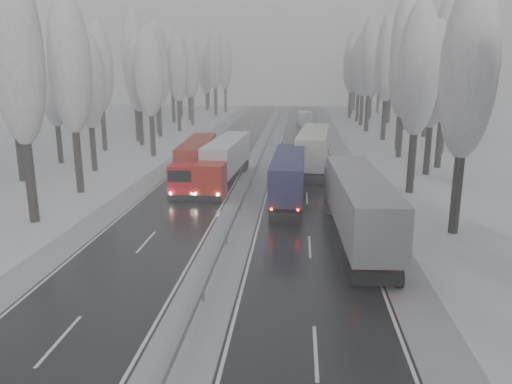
# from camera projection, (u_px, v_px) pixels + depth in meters

# --- Properties ---
(ground) EXTENTS (260.00, 260.00, 0.00)m
(ground) POSITION_uv_depth(u_px,v_px,m) (185.00, 346.00, 20.12)
(ground) COLOR silver
(ground) RESTS_ON ground
(carriageway_right) EXTENTS (7.50, 200.00, 0.03)m
(carriageway_right) POSITION_uv_depth(u_px,v_px,m) (306.00, 183.00, 48.69)
(carriageway_right) COLOR black
(carriageway_right) RESTS_ON ground
(carriageway_left) EXTENTS (7.50, 200.00, 0.03)m
(carriageway_left) POSITION_uv_depth(u_px,v_px,m) (200.00, 181.00, 49.55)
(carriageway_left) COLOR black
(carriageway_left) RESTS_ON ground
(median_slush) EXTENTS (3.00, 200.00, 0.04)m
(median_slush) POSITION_uv_depth(u_px,v_px,m) (253.00, 182.00, 49.12)
(median_slush) COLOR #AAADB2
(median_slush) RESTS_ON ground
(shoulder_right) EXTENTS (2.40, 200.00, 0.04)m
(shoulder_right) POSITION_uv_depth(u_px,v_px,m) (357.00, 184.00, 48.28)
(shoulder_right) COLOR #AAADB2
(shoulder_right) RESTS_ON ground
(shoulder_left) EXTENTS (2.40, 200.00, 0.04)m
(shoulder_left) POSITION_uv_depth(u_px,v_px,m) (151.00, 180.00, 49.95)
(shoulder_left) COLOR #AAADB2
(shoulder_left) RESTS_ON ground
(median_guardrail) EXTENTS (0.12, 200.00, 0.76)m
(median_guardrail) POSITION_uv_depth(u_px,v_px,m) (253.00, 176.00, 48.96)
(median_guardrail) COLOR slate
(median_guardrail) RESTS_ON ground
(tree_16) EXTENTS (3.60, 3.60, 16.53)m
(tree_16) POSITION_uv_depth(u_px,v_px,m) (469.00, 72.00, 31.45)
(tree_16) COLOR black
(tree_16) RESTS_ON ground
(tree_18) EXTENTS (3.60, 3.60, 16.58)m
(tree_18) POSITION_uv_depth(u_px,v_px,m) (419.00, 71.00, 42.47)
(tree_18) COLOR black
(tree_18) RESTS_ON ground
(tree_19) EXTENTS (3.60, 3.60, 14.57)m
(tree_19) POSITION_uv_depth(u_px,v_px,m) (468.00, 85.00, 46.20)
(tree_19) COLOR black
(tree_19) RESTS_ON ground
(tree_20) EXTENTS (3.60, 3.60, 15.71)m
(tree_20) POSITION_uv_depth(u_px,v_px,m) (434.00, 76.00, 50.19)
(tree_20) COLOR black
(tree_20) RESTS_ON ground
(tree_21) EXTENTS (3.60, 3.60, 18.62)m
(tree_21) POSITION_uv_depth(u_px,v_px,m) (447.00, 57.00, 53.42)
(tree_21) COLOR black
(tree_21) RESTS_ON ground
(tree_22) EXTENTS (3.60, 3.60, 15.86)m
(tree_22) POSITION_uv_depth(u_px,v_px,m) (404.00, 74.00, 60.32)
(tree_22) COLOR black
(tree_22) RESTS_ON ground
(tree_23) EXTENTS (3.60, 3.60, 13.55)m
(tree_23) POSITION_uv_depth(u_px,v_px,m) (447.00, 85.00, 64.03)
(tree_23) COLOR black
(tree_23) RESTS_ON ground
(tree_24) EXTENTS (3.60, 3.60, 20.49)m
(tree_24) POSITION_uv_depth(u_px,v_px,m) (404.00, 50.00, 64.78)
(tree_24) COLOR black
(tree_24) RESTS_ON ground
(tree_25) EXTENTS (3.60, 3.60, 19.44)m
(tree_25) POSITION_uv_depth(u_px,v_px,m) (449.00, 56.00, 68.24)
(tree_25) COLOR black
(tree_25) RESTS_ON ground
(tree_26) EXTENTS (3.60, 3.60, 18.78)m
(tree_26) POSITION_uv_depth(u_px,v_px,m) (388.00, 60.00, 74.98)
(tree_26) COLOR black
(tree_26) RESTS_ON ground
(tree_27) EXTENTS (3.60, 3.60, 17.62)m
(tree_27) POSITION_uv_depth(u_px,v_px,m) (429.00, 65.00, 78.44)
(tree_27) COLOR black
(tree_27) RESTS_ON ground
(tree_28) EXTENTS (3.60, 3.60, 19.62)m
(tree_28) POSITION_uv_depth(u_px,v_px,m) (370.00, 57.00, 85.28)
(tree_28) COLOR black
(tree_28) RESTS_ON ground
(tree_29) EXTENTS (3.60, 3.60, 18.11)m
(tree_29) POSITION_uv_depth(u_px,v_px,m) (408.00, 63.00, 88.77)
(tree_29) COLOR black
(tree_29) RESTS_ON ground
(tree_30) EXTENTS (3.60, 3.60, 17.86)m
(tree_30) POSITION_uv_depth(u_px,v_px,m) (364.00, 65.00, 94.95)
(tree_30) COLOR black
(tree_30) RESTS_ON ground
(tree_31) EXTENTS (3.60, 3.60, 18.58)m
(tree_31) POSITION_uv_depth(u_px,v_px,m) (392.00, 62.00, 98.22)
(tree_31) COLOR black
(tree_31) RESTS_ON ground
(tree_32) EXTENTS (3.60, 3.60, 17.33)m
(tree_32) POSITION_uv_depth(u_px,v_px,m) (359.00, 66.00, 102.29)
(tree_32) COLOR black
(tree_32) RESTS_ON ground
(tree_33) EXTENTS (3.60, 3.60, 14.33)m
(tree_33) POSITION_uv_depth(u_px,v_px,m) (372.00, 76.00, 106.36)
(tree_33) COLOR black
(tree_33) RESTS_ON ground
(tree_34) EXTENTS (3.60, 3.60, 17.63)m
(tree_34) POSITION_uv_depth(u_px,v_px,m) (352.00, 66.00, 109.18)
(tree_34) COLOR black
(tree_34) RESTS_ON ground
(tree_35) EXTENTS (3.60, 3.60, 18.25)m
(tree_35) POSITION_uv_depth(u_px,v_px,m) (391.00, 64.00, 112.20)
(tree_35) COLOR black
(tree_35) RESTS_ON ground
(tree_36) EXTENTS (3.60, 3.60, 20.23)m
(tree_36) POSITION_uv_depth(u_px,v_px,m) (353.00, 59.00, 118.19)
(tree_36) COLOR black
(tree_36) RESTS_ON ground
(tree_37) EXTENTS (3.60, 3.60, 16.37)m
(tree_37) POSITION_uv_depth(u_px,v_px,m) (380.00, 69.00, 122.08)
(tree_37) COLOR black
(tree_37) RESTS_ON ground
(tree_38) EXTENTS (3.60, 3.60, 17.97)m
(tree_38) POSITION_uv_depth(u_px,v_px,m) (355.00, 65.00, 128.62)
(tree_38) COLOR black
(tree_38) RESTS_ON ground
(tree_39) EXTENTS (3.60, 3.60, 16.19)m
(tree_39) POSITION_uv_depth(u_px,v_px,m) (364.00, 70.00, 132.53)
(tree_39) COLOR black
(tree_39) RESTS_ON ground
(tree_56) EXTENTS (3.60, 3.60, 18.12)m
(tree_56) POSITION_uv_depth(u_px,v_px,m) (17.00, 56.00, 33.68)
(tree_56) COLOR black
(tree_56) RESTS_ON ground
(tree_58) EXTENTS (3.60, 3.60, 17.21)m
(tree_58) POSITION_uv_depth(u_px,v_px,m) (70.00, 66.00, 42.42)
(tree_58) COLOR black
(tree_58) RESTS_ON ground
(tree_59) EXTENTS (3.60, 3.60, 18.41)m
(tree_59) POSITION_uv_depth(u_px,v_px,m) (9.00, 57.00, 46.73)
(tree_59) COLOR black
(tree_59) RESTS_ON ground
(tree_60) EXTENTS (3.60, 3.60, 14.84)m
(tree_60) POSITION_uv_depth(u_px,v_px,m) (88.00, 81.00, 52.32)
(tree_60) COLOR black
(tree_60) RESTS_ON ground
(tree_61) EXTENTS (3.60, 3.60, 13.95)m
(tree_61) POSITION_uv_depth(u_px,v_px,m) (54.00, 85.00, 56.80)
(tree_61) COLOR black
(tree_61) RESTS_ON ground
(tree_62) EXTENTS (3.60, 3.60, 16.04)m
(tree_62) POSITION_uv_depth(u_px,v_px,m) (149.00, 73.00, 61.03)
(tree_62) COLOR black
(tree_62) RESTS_ON ground
(tree_63) EXTENTS (3.60, 3.60, 16.88)m
(tree_63) POSITION_uv_depth(u_px,v_px,m) (99.00, 68.00, 65.42)
(tree_63) COLOR black
(tree_63) RESTS_ON ground
(tree_64) EXTENTS (3.60, 3.60, 15.42)m
(tree_64) POSITION_uv_depth(u_px,v_px,m) (138.00, 75.00, 70.17)
(tree_64) COLOR black
(tree_64) RESTS_ON ground
(tree_65) EXTENTS (3.60, 3.60, 19.48)m
(tree_65) POSITION_uv_depth(u_px,v_px,m) (134.00, 56.00, 73.56)
(tree_65) COLOR black
(tree_65) RESTS_ON ground
(tree_66) EXTENTS (3.60, 3.60, 15.23)m
(tree_66) POSITION_uv_depth(u_px,v_px,m) (158.00, 75.00, 79.50)
(tree_66) COLOR black
(tree_66) RESTS_ON ground
(tree_67) EXTENTS (3.60, 3.60, 17.09)m
(tree_67) POSITION_uv_depth(u_px,v_px,m) (156.00, 67.00, 83.19)
(tree_67) COLOR black
(tree_67) RESTS_ON ground
(tree_68) EXTENTS (3.60, 3.60, 16.65)m
(tree_68) POSITION_uv_depth(u_px,v_px,m) (177.00, 69.00, 85.69)
(tree_68) COLOR black
(tree_68) RESTS_ON ground
(tree_69) EXTENTS (3.60, 3.60, 19.35)m
(tree_69) POSITION_uv_depth(u_px,v_px,m) (156.00, 59.00, 89.54)
(tree_69) COLOR black
(tree_69) RESTS_ON ground
(tree_70) EXTENTS (3.60, 3.60, 17.09)m
(tree_70) POSITION_uv_depth(u_px,v_px,m) (191.00, 67.00, 95.34)
(tree_70) COLOR black
(tree_70) RESTS_ON ground
(tree_71) EXTENTS (3.60, 3.60, 19.61)m
(tree_71) POSITION_uv_depth(u_px,v_px,m) (172.00, 59.00, 99.22)
(tree_71) COLOR black
(tree_71) RESTS_ON ground
(tree_72) EXTENTS (3.60, 3.60, 15.11)m
(tree_72) POSITION_uv_depth(u_px,v_px,m) (188.00, 73.00, 104.90)
(tree_72) COLOR black
(tree_72) RESTS_ON ground
(tree_73) EXTENTS (3.60, 3.60, 17.22)m
(tree_73) POSITION_uv_depth(u_px,v_px,m) (179.00, 67.00, 108.68)
(tree_73) COLOR black
(tree_73) RESTS_ON ground
(tree_74) EXTENTS (3.60, 3.60, 19.68)m
(tree_74) POSITION_uv_depth(u_px,v_px,m) (215.00, 60.00, 114.31)
(tree_74) COLOR black
(tree_74) RESTS_ON ground
(tree_75) EXTENTS (3.60, 3.60, 18.60)m
(tree_75) POSITION_uv_depth(u_px,v_px,m) (180.00, 63.00, 119.09)
(tree_75) COLOR black
(tree_75) RESTS_ON ground
(tree_76) EXTENTS (3.60, 3.60, 18.55)m
(tree_76) POSITION_uv_depth(u_px,v_px,m) (225.00, 63.00, 123.48)
(tree_76) COLOR black
(tree_76) RESTS_ON ground
(tree_77) EXTENTS (3.60, 3.60, 14.32)m
(tree_77) POSITION_uv_depth(u_px,v_px,m) (206.00, 74.00, 128.46)
(tree_77) COLOR black
(tree_77) RESTS_ON ground
(tree_78) EXTENTS (3.60, 3.60, 19.55)m
(tree_78) POSITION_uv_depth(u_px,v_px,m) (215.00, 61.00, 129.99)
(tree_78) COLOR black
(tree_78) RESTS_ON ground
(tree_79) EXTENTS (3.60, 3.60, 17.07)m
(tree_79) POSITION_uv_depth(u_px,v_px,m) (208.00, 67.00, 134.46)
(tree_79) COLOR black
(tree_79) RESTS_ON ground
(truck_grey_tarp) EXTENTS (3.44, 17.70, 4.51)m
(truck_grey_tarp) POSITION_uv_depth(u_px,v_px,m) (357.00, 202.00, 31.80)
(truck_grey_tarp) COLOR #535459
(truck_grey_tarp) RESTS_ON ground
(truck_blue_box) EXTENTS (2.72, 15.63, 3.99)m
(truck_blue_box) POSITION_uv_depth(u_px,v_px,m) (289.00, 173.00, 41.96)
(truck_blue_box) COLOR #1F204F
(truck_blue_box) RESTS_ON ground
(truck_cream_box) EXTENTS (4.15, 17.84, 4.54)m
(truck_cream_box) POSITION_uv_depth(u_px,v_px,m) (314.00, 147.00, 53.70)
(truck_cream_box) COLOR #9C968A
(truck_cream_box) RESTS_ON ground
(box_truck_distant) EXTENTS (2.90, 7.43, 2.71)m
(box_truck_distant) POSITION_uv_depth(u_px,v_px,m) (304.00, 118.00, 96.79)
(box_truck_distant) COLOR silver
(box_truck_distant) RESTS_ON ground
(truck_red_white) EXTENTS (3.32, 16.13, 4.11)m
(truck_red_white) POSITION_uv_depth(u_px,v_px,m) (225.00, 158.00, 48.29)
(truck_red_white) COLOR #A51509
(truck_red_white) RESTS_ON ground
(truck_red_red) EXTENTS (3.13, 15.33, 3.91)m
(truck_red_red) POSITION_uv_depth(u_px,v_px,m) (196.00, 159.00, 48.73)
(truck_red_red) COLOR red
(truck_red_red) RESTS_ON ground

